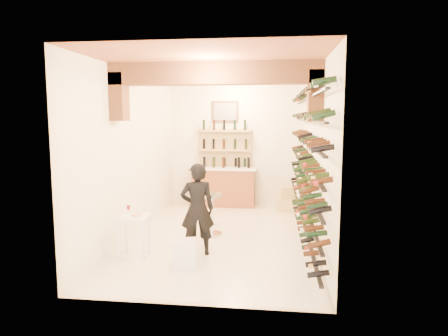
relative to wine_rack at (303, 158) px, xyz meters
name	(u,v)px	position (x,y,z in m)	size (l,w,h in m)	color
ground	(222,235)	(-1.53, 0.00, -1.55)	(6.00, 6.00, 0.00)	silver
room_shell	(220,121)	(-1.53, -0.26, 0.70)	(3.52, 6.02, 3.21)	white
wine_rack	(303,158)	(0.00, 0.00, 0.00)	(0.32, 5.70, 2.56)	black
back_counter	(224,186)	(-1.83, 2.65, -1.02)	(1.70, 0.62, 1.29)	brown
back_shelving	(225,160)	(-1.83, 2.89, -0.38)	(1.40, 0.31, 2.73)	tan
tasting_table	(134,224)	(-2.82, -1.41, -0.98)	(0.51, 0.51, 0.84)	white
white_stool	(185,254)	(-1.89, -1.74, -1.34)	(0.34, 0.34, 0.43)	white
person	(197,209)	(-1.81, -1.13, -0.77)	(0.57, 0.37, 1.56)	black
chrome_barstool	(212,211)	(-1.75, 0.04, -1.07)	(0.43, 0.43, 0.83)	silver
crate_lower	(290,205)	(-0.13, 2.20, -1.38)	(0.56, 0.39, 0.34)	tan
crate_upper	(290,192)	(-0.13, 2.20, -1.07)	(0.48, 0.33, 0.28)	tan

